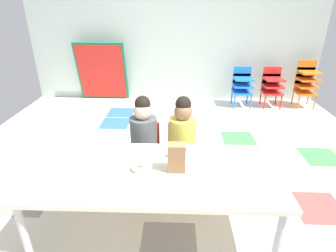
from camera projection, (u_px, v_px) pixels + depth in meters
ground_plane at (172, 176)px, 2.90m from camera, size 5.26×5.29×0.02m
back_wall at (175, 27)px, 4.75m from camera, size 5.26×0.10×2.60m
craft_table at (153, 175)px, 2.03m from camera, size 1.88×0.83×0.56m
seated_child_near_camera at (144, 133)px, 2.60m from camera, size 0.33×0.33×0.92m
seated_child_middle_seat at (183, 133)px, 2.59m from camera, size 0.32×0.31×0.92m
kid_chair_blue_stack at (242, 84)px, 4.72m from camera, size 0.32×0.30×0.68m
kid_chair_red_stack at (272, 84)px, 4.71m from camera, size 0.32×0.30×0.68m
kid_chair_orange_stack at (306, 81)px, 4.66m from camera, size 0.32×0.30×0.80m
folded_activity_table at (102, 72)px, 4.94m from camera, size 0.90×0.29×1.09m
paper_bag_brown at (177, 158)px, 1.96m from camera, size 0.13×0.09×0.22m
paper_plate_near_edge at (172, 156)px, 2.19m from camera, size 0.18×0.18×0.01m
paper_plate_center_table at (89, 160)px, 2.14m from camera, size 0.18×0.18×0.01m
donut_powdered_on_plate at (172, 154)px, 2.18m from camera, size 0.11×0.11×0.03m
donut_powdered_loose at (139, 167)px, 2.01m from camera, size 0.13×0.13×0.04m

